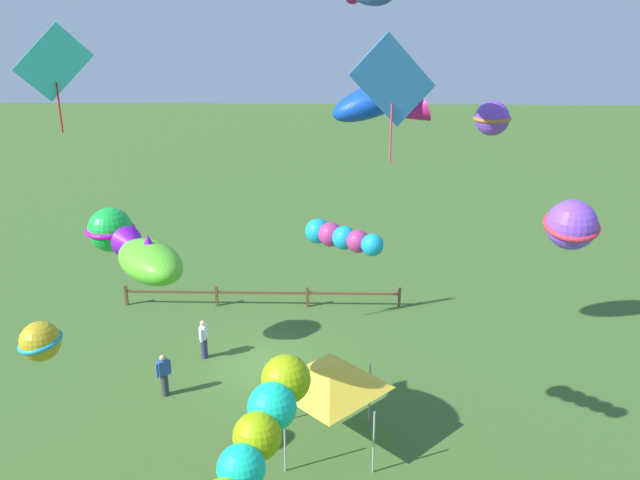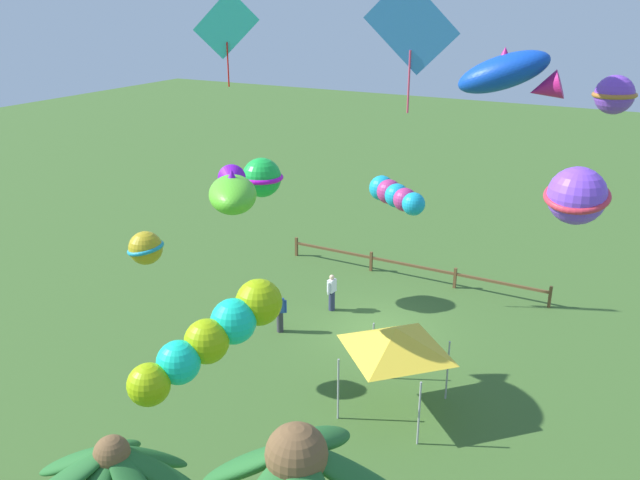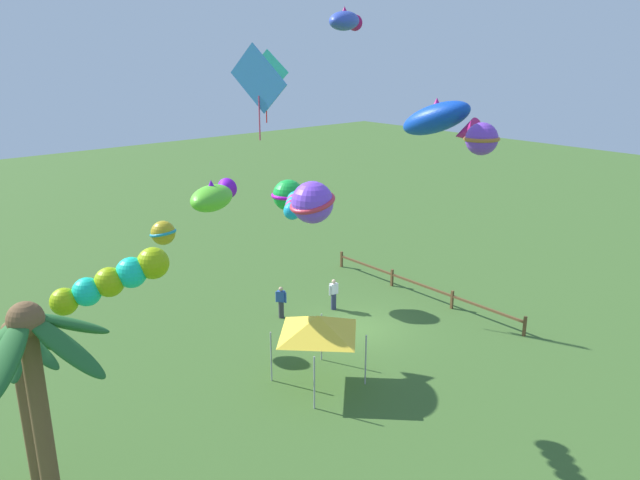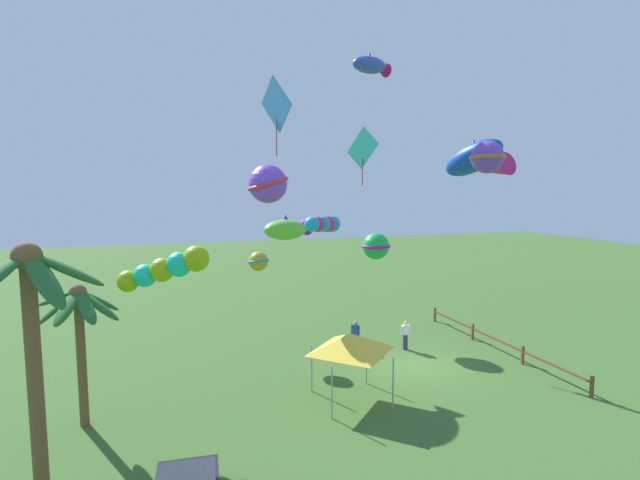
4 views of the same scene
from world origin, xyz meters
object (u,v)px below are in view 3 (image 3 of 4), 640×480
festival_tent (318,325)px  kite_ball_8 (163,233)px  kite_ball_9 (288,195)px  kite_ball_10 (482,139)px  kite_fish_0 (440,120)px  kite_fish_6 (214,196)px  kite_fish_4 (346,21)px  kite_tube_1 (115,280)px  kite_ball_5 (312,202)px  kite_diamond_2 (266,77)px  spectator_1 (281,302)px  kite_tube_3 (295,205)px  kite_diamond_7 (258,80)px  spectator_0 (334,294)px  palm_tree_0 (36,380)px  palm_tree_1 (17,359)px

festival_tent → kite_ball_8: size_ratio=1.88×
kite_ball_9 → kite_ball_10: size_ratio=1.58×
kite_fish_0 → kite_ball_8: (9.09, 7.07, -5.08)m
kite_fish_6 → kite_fish_4: bearing=-163.0°
kite_tube_1 → kite_ball_5: (-6.27, -2.67, 3.18)m
kite_diamond_2 → kite_ball_8: kite_diamond_2 is taller
spectator_1 → kite_ball_10: size_ratio=1.34×
kite_diamond_2 → kite_tube_3: size_ratio=1.73×
kite_diamond_7 → kite_ball_10: (-3.53, -6.07, -1.87)m
kite_ball_5 → spectator_0: bearing=-44.4°
spectator_1 → kite_ball_5: bearing=146.7°
festival_tent → kite_ball_9: kite_ball_9 is taller
palm_tree_0 → kite_fish_6: size_ratio=2.30×
kite_fish_0 → kite_ball_5: (-3.45, 9.17, -1.04)m
kite_diamond_7 → kite_ball_8: bearing=-6.4°
palm_tree_0 → spectator_1: size_ratio=4.62×
palm_tree_0 → kite_tube_1: bearing=-41.4°
festival_tent → kite_ball_8: (7.53, 2.39, 2.43)m
kite_diamond_7 → kite_fish_0: bearing=-91.9°
kite_tube_1 → kite_ball_8: (6.28, -4.77, -0.86)m
kite_diamond_2 → kite_fish_6: bearing=125.7°
spectator_1 → spectator_0: bearing=-109.5°
kite_tube_3 → kite_tube_1: bearing=75.5°
kite_ball_9 → kite_ball_10: bearing=170.7°
palm_tree_1 → kite_fish_0: size_ratio=1.51×
kite_ball_9 → kite_ball_10: 13.57m
kite_tube_1 → kite_diamond_2: size_ratio=0.98×
kite_diamond_2 → kite_fish_0: bearing=-177.8°
kite_tube_1 → kite_tube_3: bearing=-104.5°
kite_fish_0 → kite_fish_4: kite_fish_4 is taller
kite_fish_6 → kite_ball_9: (3.04, -6.17, -1.44)m
kite_tube_1 → spectator_1: bearing=-65.1°
kite_fish_6 → palm_tree_1: bearing=112.7°
palm_tree_0 → kite_ball_9: size_ratio=3.93×
kite_fish_0 → kite_fish_6: bearing=43.7°
kite_diamond_7 → palm_tree_0: bearing=102.0°
kite_fish_4 → kite_tube_3: bearing=67.3°
kite_fish_4 → kite_ball_10: bearing=-148.9°
kite_fish_0 → kite_ball_5: kite_fish_0 is taller
kite_diamond_2 → kite_tube_3: kite_diamond_2 is taller
kite_tube_1 → kite_ball_10: kite_ball_10 is taller
kite_diamond_2 → kite_diamond_7: 12.76m
spectator_1 → kite_ball_10: kite_ball_10 is taller
palm_tree_0 → kite_diamond_7: size_ratio=2.66×
spectator_0 → kite_tube_1: bearing=106.3°
kite_fish_4 → kite_diamond_7: kite_fish_4 is taller
kite_diamond_2 → kite_fish_4: (-9.85, 3.93, 2.19)m
spectator_1 → kite_ball_9: bearing=-46.2°
spectator_1 → kite_tube_1: kite_tube_1 is taller
kite_tube_1 → kite_fish_0: bearing=-103.4°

